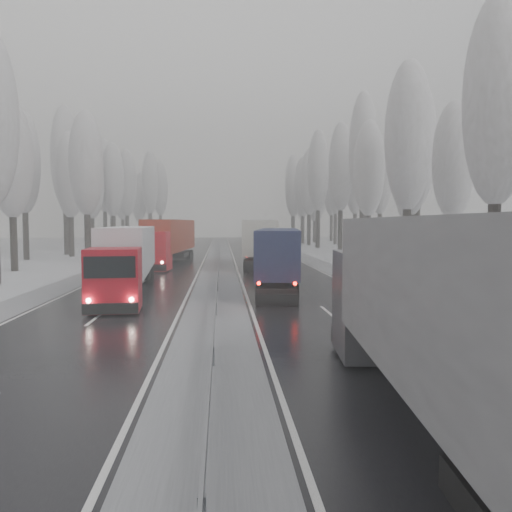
{
  "coord_description": "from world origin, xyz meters",
  "views": [
    {
      "loc": [
        0.28,
        -10.45,
        4.23
      ],
      "look_at": [
        2.36,
        19.58,
        2.2
      ],
      "focal_mm": 35.0,
      "sensor_mm": 36.0,
      "label": 1
    }
  ],
  "objects": [
    {
      "name": "ground",
      "position": [
        0.0,
        0.0,
        0.0
      ],
      "size": [
        260.0,
        260.0,
        0.0
      ],
      "primitive_type": "plane",
      "color": "silver",
      "rests_on": "ground"
    },
    {
      "name": "tree_39",
      "position": [
        21.55,
        120.73,
        10.45
      ],
      "size": [
        3.6,
        3.6,
        16.19
      ],
      "color": "black",
      "rests_on": "ground"
    },
    {
      "name": "tree_16",
      "position": [
        15.04,
        15.67,
        10.67
      ],
      "size": [
        3.6,
        3.6,
        16.53
      ],
      "color": "black",
      "rests_on": "ground"
    },
    {
      "name": "tree_24",
      "position": [
        17.9,
        51.02,
        13.19
      ],
      "size": [
        3.6,
        3.6,
        20.49
      ],
      "color": "black",
      "rests_on": "ground"
    },
    {
      "name": "carriageway_right",
      "position": [
        5.25,
        30.0,
        0.01
      ],
      "size": [
        7.5,
        200.0,
        0.03
      ],
      "primitive_type": "cube",
      "color": "black",
      "rests_on": "ground"
    },
    {
      "name": "tree_63",
      "position": [
        -21.85,
        47.73,
        10.89
      ],
      "size": [
        3.6,
        3.6,
        16.88
      ],
      "color": "black",
      "rests_on": "ground"
    },
    {
      "name": "tree_26",
      "position": [
        17.56,
        61.27,
        12.1
      ],
      "size": [
        3.6,
        3.6,
        18.78
      ],
      "color": "black",
      "rests_on": "ground"
    },
    {
      "name": "tree_73",
      "position": [
        -21.82,
        92.54,
        11.11
      ],
      "size": [
        3.6,
        3.6,
        17.22
      ],
      "color": "black",
      "rests_on": "ground"
    },
    {
      "name": "truck_red_white",
      "position": [
        -5.3,
        19.72,
        2.31
      ],
      "size": [
        3.7,
        15.53,
        3.95
      ],
      "rotation": [
        0.0,
        0.0,
        0.08
      ],
      "color": "#A20915",
      "rests_on": "ground"
    },
    {
      "name": "tree_27",
      "position": [
        24.72,
        65.27,
        11.36
      ],
      "size": [
        3.6,
        3.6,
        17.62
      ],
      "color": "black",
      "rests_on": "ground"
    },
    {
      "name": "tree_25",
      "position": [
        24.81,
        55.02,
        12.52
      ],
      "size": [
        3.6,
        3.6,
        19.44
      ],
      "color": "black",
      "rests_on": "ground"
    },
    {
      "name": "tree_32",
      "position": [
        16.63,
        89.21,
        11.18
      ],
      "size": [
        3.6,
        3.6,
        17.33
      ],
      "color": "black",
      "rests_on": "ground"
    },
    {
      "name": "carriageway_left",
      "position": [
        -5.25,
        30.0,
        0.01
      ],
      "size": [
        7.5,
        200.0,
        0.03
      ],
      "primitive_type": "cube",
      "color": "black",
      "rests_on": "ground"
    },
    {
      "name": "tree_65",
      "position": [
        -20.05,
        56.71,
        12.55
      ],
      "size": [
        3.6,
        3.6,
        19.48
      ],
      "color": "black",
      "rests_on": "ground"
    },
    {
      "name": "tree_36",
      "position": [
        17.04,
        106.16,
        13.02
      ],
      "size": [
        3.6,
        3.6,
        20.23
      ],
      "color": "black",
      "rests_on": "ground"
    },
    {
      "name": "box_truck_distant",
      "position": [
        6.94,
        77.72,
        1.32
      ],
      "size": [
        3.01,
        7.14,
        2.58
      ],
      "rotation": [
        0.0,
        0.0,
        -0.13
      ],
      "color": "silver",
      "rests_on": "ground"
    },
    {
      "name": "tree_37",
      "position": [
        24.02,
        110.16,
        10.56
      ],
      "size": [
        3.6,
        3.6,
        16.37
      ],
      "color": "black",
      "rests_on": "ground"
    },
    {
      "name": "tree_33",
      "position": [
        19.77,
        93.21,
        9.26
      ],
      "size": [
        3.6,
        3.6,
        14.33
      ],
      "color": "black",
      "rests_on": "ground"
    },
    {
      "name": "tree_75",
      "position": [
        -24.2,
        103.33,
        11.99
      ],
      "size": [
        3.6,
        3.6,
        18.6
      ],
      "color": "black",
      "rests_on": "ground"
    },
    {
      "name": "median_slush",
      "position": [
        0.0,
        30.0,
        0.02
      ],
      "size": [
        3.0,
        200.0,
        0.04
      ],
      "primitive_type": "cube",
      "color": "#94959B",
      "rests_on": "ground"
    },
    {
      "name": "tree_69",
      "position": [
        -21.42,
        73.11,
        12.46
      ],
      "size": [
        3.6,
        3.6,
        19.35
      ],
      "color": "black",
      "rests_on": "ground"
    },
    {
      "name": "tree_78",
      "position": [
        -17.56,
        115.31,
        12.59
      ],
      "size": [
        3.6,
        3.6,
        19.55
      ],
      "color": "black",
      "rests_on": "ground"
    },
    {
      "name": "tree_18",
      "position": [
        14.51,
        27.03,
        10.7
      ],
      "size": [
        3.6,
        3.6,
        16.58
      ],
      "color": "black",
      "rests_on": "ground"
    },
    {
      "name": "tree_38",
      "position": [
        18.73,
        116.73,
        11.59
      ],
      "size": [
        3.6,
        3.6,
        17.97
      ],
      "color": "black",
      "rests_on": "ground"
    },
    {
      "name": "tree_34",
      "position": [
        15.73,
        96.32,
        11.37
      ],
      "size": [
        3.6,
        3.6,
        17.63
      ],
      "color": "black",
      "rests_on": "ground"
    },
    {
      "name": "tree_70",
      "position": [
        -16.33,
        79.19,
        11.03
      ],
      "size": [
        3.6,
        3.6,
        17.09
      ],
      "color": "black",
      "rests_on": "ground"
    },
    {
      "name": "tree_60",
      "position": [
        -17.75,
        34.2,
        9.59
      ],
      "size": [
        3.6,
        3.6,
        14.84
      ],
      "color": "black",
      "rests_on": "ground"
    },
    {
      "name": "tree_23",
      "position": [
        23.31,
        49.6,
        8.77
      ],
      "size": [
        3.6,
        3.6,
        13.55
      ],
      "color": "black",
      "rests_on": "ground"
    },
    {
      "name": "truck_cream_box",
      "position": [
        4.4,
        38.16,
        2.59
      ],
      "size": [
        4.99,
        17.42,
        4.43
      ],
      "rotation": [
        0.0,
        0.0,
        -0.14
      ],
      "color": "#9D9B8B",
      "rests_on": "ground"
    },
    {
      "name": "tree_68",
      "position": [
        -16.58,
        69.11,
        10.75
      ],
      "size": [
        3.6,
        3.6,
        16.65
      ],
      "color": "black",
      "rests_on": "ground"
    },
    {
      "name": "truck_grey_tarp",
      "position": [
        4.6,
        -2.23,
        2.53
      ],
      "size": [
        4.09,
        17.03,
        4.33
      ],
      "rotation": [
        0.0,
        0.0,
        -0.09
      ],
      "color": "#414246",
      "rests_on": "ground"
    },
    {
      "name": "tree_76",
      "position": [
        -14.05,
        108.72,
        11.95
      ],
      "size": [
        3.6,
        3.6,
        18.55
      ],
      "color": "black",
      "rests_on": "ground"
    },
    {
      "name": "truck_blue_box",
      "position": [
        3.95,
        21.3,
        2.22
      ],
      "size": [
        4.16,
        14.98,
        3.81
      ],
      "rotation": [
        0.0,
        0.0,
        -0.13
      ],
      "color": "#1A2543",
      "rests_on": "ground"
    },
    {
      "name": "shoulder_left",
      "position": [
        -10.2,
        30.0,
        0.02
      ],
      "size": [
        2.4,
        200.0,
        0.04
      ],
      "primitive_type": "cube",
      "color": "#94959B",
      "rests_on": "ground"
    },
    {
      "name": "median_guardrail",
      "position": [
        0.0,
        29.99,
        0.6
      ],
      "size": [
        0.12,
        200.0,
        0.76
      ],
      "color": "slate",
      "rests_on": "ground"
    },
    {
      "name": "tree_28",
      "position": [
        16.34,
        71.95,
        12.64
      ],
      "size": [
        3.6,
        3.6,
        19.62
      ],
      "color": "black",
      "rests_on": "ground"
    },
    {
      "name": "tree_21",
      "position": [
        20.12,
        39.17,
        12.0
      ],
      "size": [
        3.6,
        3.6,
        18.62
      ],
      "color": "black",
      "rests_on": "ground"
    },
    {
      "name": "tree_30",
      "position": [
        16.56,
        81.7,
        11.52
      ],
      "size": [
        3.6,
        3.6,
        17.86
      ],
      "color": "black",
      "rests_on": "ground"
    },
    {
      "name": "tree_77",
      "position": [
        -19.66,
        112.72,
        9.26
      ],
      "size": [
        3.6,
        3.6,
        14.32
      ],
      "color": "black",
      "rests_on": "ground"
    },
    {
      "name": "shoulder_right",
      "position": [
        10.2,
        30.0,
        0.02
      ],
      "size": [
        2.4,
        200.0,
        0.04
      ],
      "primitive_type": "cube",
      "color": "#94959B",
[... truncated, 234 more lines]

